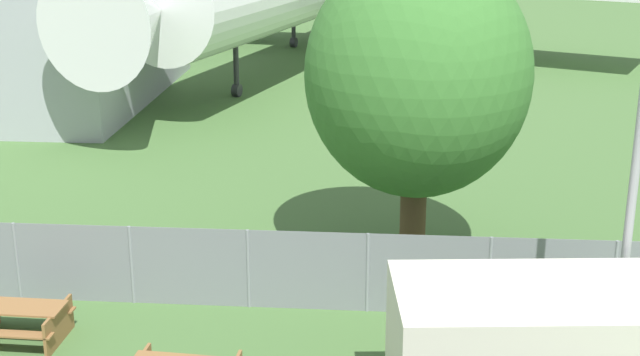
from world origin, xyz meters
name	(u,v)px	position (x,y,z in m)	size (l,w,h in m)	color
perimeter_fence	(367,273)	(0.00, 10.17, 0.89)	(56.07, 0.07, 1.78)	gray
picnic_bench_open_grass	(20,319)	(-6.85, 8.29, 0.48)	(1.83, 1.45, 0.76)	brown
tree_left_of_cabin	(418,75)	(1.00, 13.05, 4.58)	(5.21, 5.21, 7.46)	#4C3823
light_mast	(638,144)	(4.59, 7.74, 4.51)	(0.44, 0.44, 7.32)	#99999E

